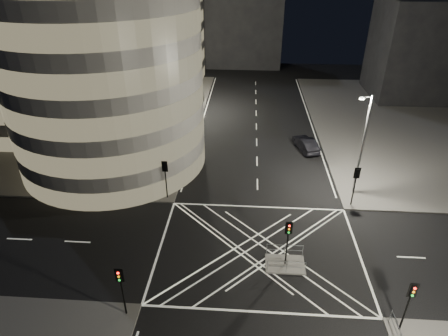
# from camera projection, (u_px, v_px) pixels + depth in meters

# --- Properties ---
(ground) EXTENTS (120.00, 120.00, 0.00)m
(ground) POSITION_uv_depth(u_px,v_px,m) (259.00, 250.00, 30.15)
(ground) COLOR black
(ground) RESTS_ON ground
(sidewalk_far_left) EXTENTS (42.00, 42.00, 0.15)m
(sidewalk_far_left) POSITION_uv_depth(u_px,v_px,m) (60.00, 115.00, 55.20)
(sidewalk_far_left) COLOR #575451
(sidewalk_far_left) RESTS_ON ground
(central_island) EXTENTS (3.00, 2.00, 0.15)m
(central_island) POSITION_uv_depth(u_px,v_px,m) (285.00, 264.00, 28.70)
(central_island) COLOR slate
(central_island) RESTS_ON ground
(office_tower_curved) EXTENTS (30.00, 29.00, 27.20)m
(office_tower_curved) POSITION_uv_depth(u_px,v_px,m) (74.00, 39.00, 41.31)
(office_tower_curved) COLOR gray
(office_tower_curved) RESTS_ON sidewalk_far_left
(office_block_rear) EXTENTS (24.00, 16.00, 22.00)m
(office_block_rear) POSITION_uv_depth(u_px,v_px,m) (126.00, 20.00, 62.27)
(office_block_rear) COLOR gray
(office_block_rear) RESTS_ON sidewalk_far_left
(building_right_far) EXTENTS (14.00, 12.00, 15.00)m
(building_right_far) POSITION_uv_depth(u_px,v_px,m) (422.00, 49.00, 59.44)
(building_right_far) COLOR black
(building_right_far) RESTS_ON sidewalk_far_right
(building_far_end) EXTENTS (18.00, 8.00, 18.00)m
(building_far_end) POSITION_uv_depth(u_px,v_px,m) (237.00, 21.00, 76.12)
(building_far_end) COLOR black
(building_far_end) RESTS_ON ground
(tree_a) EXTENTS (4.41, 4.41, 7.02)m
(tree_a) POSITION_uv_depth(u_px,v_px,m) (151.00, 145.00, 36.26)
(tree_a) COLOR black
(tree_a) RESTS_ON sidewalk_far_left
(tree_b) EXTENTS (4.81, 4.81, 8.08)m
(tree_b) POSITION_uv_depth(u_px,v_px,m) (163.00, 115.00, 41.05)
(tree_b) COLOR black
(tree_b) RESTS_ON sidewalk_far_left
(tree_c) EXTENTS (4.61, 4.61, 7.55)m
(tree_c) POSITION_uv_depth(u_px,v_px,m) (174.00, 100.00, 46.45)
(tree_c) COLOR black
(tree_c) RESTS_ON sidewalk_far_left
(tree_d) EXTENTS (4.37, 4.37, 7.15)m
(tree_d) POSITION_uv_depth(u_px,v_px,m) (182.00, 87.00, 51.77)
(tree_d) COLOR black
(tree_d) RESTS_ON sidewalk_far_left
(tree_e) EXTENTS (4.00, 4.00, 6.64)m
(tree_e) POSITION_uv_depth(u_px,v_px,m) (188.00, 77.00, 57.11)
(tree_e) COLOR black
(tree_e) RESTS_ON sidewalk_far_left
(traffic_signal_fl) EXTENTS (0.55, 0.22, 4.00)m
(traffic_signal_fl) POSITION_uv_depth(u_px,v_px,m) (165.00, 173.00, 35.11)
(traffic_signal_fl) COLOR black
(traffic_signal_fl) RESTS_ON sidewalk_far_left
(traffic_signal_nl) EXTENTS (0.55, 0.22, 4.00)m
(traffic_signal_nl) POSITION_uv_depth(u_px,v_px,m) (121.00, 283.00, 23.34)
(traffic_signal_nl) COLOR black
(traffic_signal_nl) RESTS_ON sidewalk_near_left
(traffic_signal_fr) EXTENTS (0.55, 0.22, 4.00)m
(traffic_signal_fr) POSITION_uv_depth(u_px,v_px,m) (356.00, 179.00, 34.07)
(traffic_signal_fr) COLOR black
(traffic_signal_fr) RESTS_ON sidewalk_far_right
(traffic_signal_nr) EXTENTS (0.55, 0.22, 4.00)m
(traffic_signal_nr) POSITION_uv_depth(u_px,v_px,m) (410.00, 298.00, 22.30)
(traffic_signal_nr) COLOR black
(traffic_signal_nr) RESTS_ON sidewalk_near_right
(traffic_signal_island) EXTENTS (0.55, 0.22, 4.00)m
(traffic_signal_island) POSITION_uv_depth(u_px,v_px,m) (288.00, 235.00, 27.29)
(traffic_signal_island) COLOR black
(traffic_signal_island) RESTS_ON central_island
(street_lamp_left_near) EXTENTS (1.25, 0.25, 10.00)m
(street_lamp_left_near) POSITION_uv_depth(u_px,v_px,m) (167.00, 125.00, 38.35)
(street_lamp_left_near) COLOR slate
(street_lamp_left_near) RESTS_ON sidewalk_far_left
(street_lamp_left_far) EXTENTS (1.25, 0.25, 10.00)m
(street_lamp_left_far) POSITION_uv_depth(u_px,v_px,m) (192.00, 76.00, 53.93)
(street_lamp_left_far) COLOR slate
(street_lamp_left_far) RESTS_ON sidewalk_far_left
(street_lamp_right_far) EXTENTS (1.25, 0.25, 10.00)m
(street_lamp_right_far) POSITION_uv_depth(u_px,v_px,m) (362.00, 143.00, 34.63)
(street_lamp_right_far) COLOR slate
(street_lamp_right_far) RESTS_ON sidewalk_far_right
(railing_island_south) EXTENTS (2.80, 0.06, 1.10)m
(railing_island_south) POSITION_uv_depth(u_px,v_px,m) (287.00, 267.00, 27.61)
(railing_island_south) COLOR slate
(railing_island_south) RESTS_ON central_island
(railing_island_north) EXTENTS (2.80, 0.06, 1.10)m
(railing_island_north) POSITION_uv_depth(u_px,v_px,m) (285.00, 250.00, 29.17)
(railing_island_north) COLOR slate
(railing_island_north) RESTS_ON central_island
(sedan) EXTENTS (3.00, 5.15, 1.60)m
(sedan) POSITION_uv_depth(u_px,v_px,m) (306.00, 144.00, 45.24)
(sedan) COLOR black
(sedan) RESTS_ON ground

